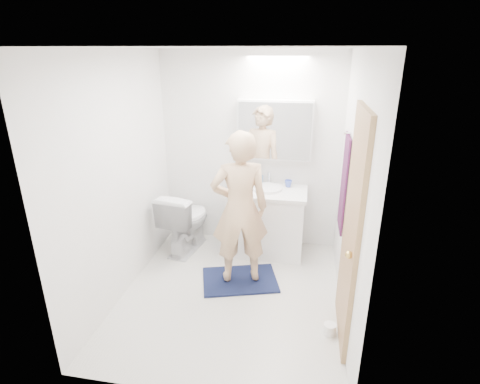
% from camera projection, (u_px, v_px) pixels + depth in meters
% --- Properties ---
extents(floor, '(2.50, 2.50, 0.00)m').
position_uv_depth(floor, '(231.00, 294.00, 3.91)').
color(floor, silver).
rests_on(floor, ground).
extents(ceiling, '(2.50, 2.50, 0.00)m').
position_uv_depth(ceiling, '(229.00, 48.00, 3.06)').
color(ceiling, white).
rests_on(ceiling, floor).
extents(wall_back, '(2.50, 0.00, 2.50)m').
position_uv_depth(wall_back, '(250.00, 152.00, 4.64)').
color(wall_back, white).
rests_on(wall_back, floor).
extents(wall_front, '(2.50, 0.00, 2.50)m').
position_uv_depth(wall_front, '(189.00, 253.00, 2.34)').
color(wall_front, white).
rests_on(wall_front, floor).
extents(wall_left, '(0.00, 2.50, 2.50)m').
position_uv_depth(wall_left, '(120.00, 179.00, 3.67)').
color(wall_left, white).
rests_on(wall_left, floor).
extents(wall_right, '(0.00, 2.50, 2.50)m').
position_uv_depth(wall_right, '(352.00, 193.00, 3.30)').
color(wall_right, white).
rests_on(wall_right, floor).
extents(vanity_cabinet, '(0.90, 0.55, 0.78)m').
position_uv_depth(vanity_cabinet, '(266.00, 223.00, 4.62)').
color(vanity_cabinet, white).
rests_on(vanity_cabinet, floor).
extents(countertop, '(0.95, 0.58, 0.04)m').
position_uv_depth(countertop, '(267.00, 192.00, 4.48)').
color(countertop, white).
rests_on(countertop, vanity_cabinet).
extents(sink_basin, '(0.36, 0.36, 0.03)m').
position_uv_depth(sink_basin, '(267.00, 188.00, 4.49)').
color(sink_basin, white).
rests_on(sink_basin, countertop).
extents(faucet, '(0.02, 0.02, 0.16)m').
position_uv_depth(faucet, '(269.00, 178.00, 4.64)').
color(faucet, '#BBBCC0').
rests_on(faucet, countertop).
extents(medicine_cabinet, '(0.88, 0.14, 0.70)m').
position_uv_depth(medicine_cabinet, '(275.00, 130.00, 4.41)').
color(medicine_cabinet, white).
rests_on(medicine_cabinet, wall_back).
extents(mirror_panel, '(0.84, 0.01, 0.66)m').
position_uv_depth(mirror_panel, '(274.00, 131.00, 4.34)').
color(mirror_panel, silver).
rests_on(mirror_panel, medicine_cabinet).
extents(toilet, '(0.57, 0.84, 0.79)m').
position_uv_depth(toilet, '(186.00, 220.00, 4.68)').
color(toilet, white).
rests_on(toilet, floor).
extents(bath_rug, '(0.92, 0.76, 0.02)m').
position_uv_depth(bath_rug, '(240.00, 280.00, 4.14)').
color(bath_rug, '#121A3A').
rests_on(bath_rug, floor).
extents(person, '(0.68, 0.54, 1.63)m').
position_uv_depth(person, '(240.00, 209.00, 3.83)').
color(person, tan).
rests_on(person, bath_rug).
extents(door, '(0.04, 0.80, 2.00)m').
position_uv_depth(door, '(351.00, 231.00, 3.06)').
color(door, tan).
rests_on(door, wall_right).
extents(door_knob, '(0.06, 0.06, 0.06)m').
position_uv_depth(door_knob, '(349.00, 255.00, 2.80)').
color(door_knob, gold).
rests_on(door_knob, door).
extents(towel, '(0.02, 0.42, 1.00)m').
position_uv_depth(towel, '(344.00, 184.00, 3.85)').
color(towel, black).
rests_on(towel, wall_right).
extents(towel_hook, '(0.07, 0.02, 0.02)m').
position_uv_depth(towel_hook, '(348.00, 133.00, 3.67)').
color(towel_hook, silver).
rests_on(towel_hook, wall_right).
extents(soap_bottle_a, '(0.09, 0.09, 0.22)m').
position_uv_depth(soap_bottle_a, '(248.00, 176.00, 4.61)').
color(soap_bottle_a, '#CCB584').
rests_on(soap_bottle_a, countertop).
extents(soap_bottle_b, '(0.11, 0.11, 0.18)m').
position_uv_depth(soap_bottle_b, '(259.00, 178.00, 4.62)').
color(soap_bottle_b, '#5182AE').
rests_on(soap_bottle_b, countertop).
extents(toothbrush_cup, '(0.11, 0.11, 0.08)m').
position_uv_depth(toothbrush_cup, '(288.00, 184.00, 4.56)').
color(toothbrush_cup, '#455FCF').
rests_on(toothbrush_cup, countertop).
extents(toilet_paper_roll, '(0.11, 0.11, 0.10)m').
position_uv_depth(toilet_paper_roll, '(330.00, 329.00, 3.35)').
color(toilet_paper_roll, white).
rests_on(toilet_paper_roll, floor).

